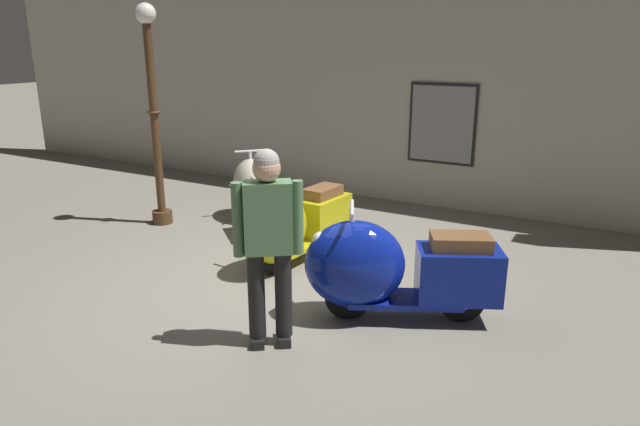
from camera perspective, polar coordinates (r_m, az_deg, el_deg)
ground_plane at (r=6.16m, az=-4.77°, el=-7.31°), size 60.00×60.00×0.00m
showroom_back_wall at (r=9.09m, az=9.93°, el=12.57°), size 18.00×0.63×3.75m
scooter_0 at (r=8.14m, az=-6.41°, el=2.11°), size 1.55×1.44×1.01m
scooter_1 at (r=6.60m, az=-2.85°, el=-1.20°), size 0.65×1.74×1.04m
scooter_2 at (r=5.32m, az=6.61°, el=-5.55°), size 1.83×1.25×1.09m
lamppost at (r=8.19m, az=-16.23°, el=9.63°), size 0.28×0.28×2.98m
visitor_0 at (r=4.69m, az=-5.17°, el=-2.28°), size 0.48×0.42×1.71m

